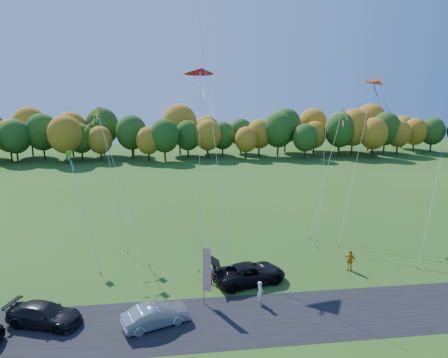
{
  "coord_description": "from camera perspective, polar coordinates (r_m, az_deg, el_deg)",
  "views": [
    {
      "loc": [
        -4.03,
        -26.64,
        14.63
      ],
      "look_at": [
        0.0,
        6.0,
        7.0
      ],
      "focal_mm": 32.0,
      "sensor_mm": 36.0,
      "label": 1
    }
  ],
  "objects": [
    {
      "name": "kite_delta_red",
      "position": [
        34.64,
        -3.46,
        4.3
      ],
      "size": [
        2.87,
        8.83,
        17.59
      ],
      "color": "#4C3F33",
      "rests_on": "ground"
    },
    {
      "name": "person_tailgate_b",
      "position": [
        31.07,
        -1.32,
        -13.28
      ],
      "size": [
        1.02,
        1.04,
        1.7
      ],
      "primitive_type": "imported",
      "rotation": [
        0.0,
        0.0,
        0.87
      ],
      "color": "gray",
      "rests_on": "ground"
    },
    {
      "name": "kite_diamond_yellow",
      "position": [
        35.69,
        -14.43,
        -0.87
      ],
      "size": [
        5.11,
        6.76,
        13.02
      ],
      "color": "#4C3F33",
      "rests_on": "ground"
    },
    {
      "name": "ground",
      "position": [
        30.66,
        1.43,
        -15.44
      ],
      "size": [
        160.0,
        160.0,
        0.0
      ],
      "primitive_type": "plane",
      "color": "#234F15"
    },
    {
      "name": "kite_parafoil_orange",
      "position": [
        42.24,
        14.76,
        12.47
      ],
      "size": [
        6.99,
        12.78,
        29.35
      ],
      "color": "#4C3F33",
      "rests_on": "ground"
    },
    {
      "name": "person_tailgate_a",
      "position": [
        28.52,
        5.19,
        -15.89
      ],
      "size": [
        0.47,
        0.66,
        1.7
      ],
      "primitive_type": "imported",
      "rotation": [
        0.0,
        0.0,
        1.46
      ],
      "color": "silver",
      "rests_on": "ground"
    },
    {
      "name": "kite_delta_blue",
      "position": [
        35.43,
        -2.36,
        13.19
      ],
      "size": [
        4.22,
        11.79,
        30.03
      ],
      "color": "#4C3F33",
      "rests_on": "ground"
    },
    {
      "name": "feather_flag",
      "position": [
        27.67,
        -2.52,
        -12.75
      ],
      "size": [
        0.53,
        0.23,
        4.23
      ],
      "color": "#999999",
      "rests_on": "ground"
    },
    {
      "name": "kite_parafoil_rainbow",
      "position": [
        41.14,
        18.47,
        2.7
      ],
      "size": [
        7.13,
        6.78,
        15.74
      ],
      "color": "#4C3F33",
      "rests_on": "ground"
    },
    {
      "name": "asphalt_strip",
      "position": [
        27.25,
        2.74,
        -19.41
      ],
      "size": [
        90.0,
        6.0,
        0.01
      ],
      "primitive_type": "cube",
      "color": "black",
      "rests_on": "ground"
    },
    {
      "name": "kite_diamond_pink",
      "position": [
        38.4,
        -15.63,
        0.1
      ],
      "size": [
        3.25,
        6.17,
        13.04
      ],
      "color": "#4C3F33",
      "rests_on": "ground"
    },
    {
      "name": "kite_diamond_white",
      "position": [
        41.8,
        14.48,
        1.17
      ],
      "size": [
        5.25,
        5.54,
        13.06
      ],
      "color": "#4C3F33",
      "rests_on": "ground"
    },
    {
      "name": "kite_diamond_green",
      "position": [
        35.71,
        -19.42,
        -4.22
      ],
      "size": [
        3.84,
        6.77,
        9.41
      ],
      "color": "#4C3F33",
      "rests_on": "ground"
    },
    {
      "name": "silver_sedan",
      "position": [
        26.68,
        -9.69,
        -18.63
      ],
      "size": [
        4.46,
        2.87,
        1.39
      ],
      "primitive_type": "imported",
      "rotation": [
        0.0,
        0.0,
        1.93
      ],
      "color": "silver",
      "rests_on": "ground"
    },
    {
      "name": "black_suv",
      "position": [
        31.3,
        3.75,
        -13.28
      ],
      "size": [
        5.92,
        3.78,
        1.52
      ],
      "primitive_type": "imported",
      "rotation": [
        0.0,
        0.0,
        1.82
      ],
      "color": "black",
      "rests_on": "ground"
    },
    {
      "name": "tree_line",
      "position": [
        83.04,
        -4.16,
        2.87
      ],
      "size": [
        116.0,
        12.0,
        10.0
      ],
      "primitive_type": null,
      "color": "#1E4711",
      "rests_on": "ground"
    },
    {
      "name": "person_east",
      "position": [
        34.6,
        17.52,
        -11.02
      ],
      "size": [
        1.0,
        1.04,
        1.74
      ],
      "primitive_type": "imported",
      "rotation": [
        0.0,
        0.0,
        -0.83
      ],
      "color": "orange",
      "rests_on": "ground"
    },
    {
      "name": "kite_diamond_blue_low",
      "position": [
        38.46,
        27.41,
        -3.79
      ],
      "size": [
        4.47,
        4.78,
        9.26
      ],
      "color": "#4C3F33",
      "rests_on": "ground"
    },
    {
      "name": "dark_truck_a",
      "position": [
        28.73,
        -24.28,
        -17.22
      ],
      "size": [
        5.1,
        3.29,
        1.38
      ],
      "primitive_type": "imported",
      "rotation": [
        0.0,
        0.0,
        1.26
      ],
      "color": "black",
      "rests_on": "ground"
    }
  ]
}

